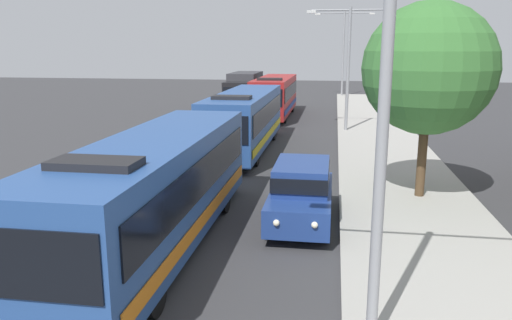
{
  "coord_description": "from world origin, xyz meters",
  "views": [
    {
      "loc": [
        3.3,
        -2.3,
        5.36
      ],
      "look_at": [
        0.76,
        13.78,
        1.63
      ],
      "focal_mm": 34.67,
      "sensor_mm": 36.0,
      "label": 1
    }
  ],
  "objects": [
    {
      "name": "bus_lead",
      "position": [
        -1.3,
        9.87,
        1.69
      ],
      "size": [
        2.58,
        11.26,
        3.21
      ],
      "color": "#284C8C",
      "rests_on": "ground_plane"
    },
    {
      "name": "bus_second_in_line",
      "position": [
        -1.3,
        23.09,
        1.69
      ],
      "size": [
        2.58,
        11.3,
        3.21
      ],
      "color": "#284C8C",
      "rests_on": "ground_plane"
    },
    {
      "name": "bus_middle",
      "position": [
        -1.3,
        36.22,
        1.69
      ],
      "size": [
        2.58,
        10.72,
        3.21
      ],
      "color": "maroon",
      "rests_on": "ground_plane"
    },
    {
      "name": "white_suv",
      "position": [
        2.4,
        12.38,
        1.03
      ],
      "size": [
        1.86,
        4.61,
        1.9
      ],
      "color": "navy",
      "rests_on": "ground_plane"
    },
    {
      "name": "box_truck_oncoming",
      "position": [
        -4.6,
        40.94,
        1.7
      ],
      "size": [
        2.35,
        7.44,
        3.15
      ],
      "color": "black",
      "rests_on": "ground_plane"
    },
    {
      "name": "streetlamp_near",
      "position": [
        4.1,
        5.87,
        4.96
      ],
      "size": [
        6.14,
        0.28,
        7.76
      ],
      "color": "gray",
      "rests_on": "sidewalk"
    },
    {
      "name": "streetlamp_mid",
      "position": [
        4.1,
        29.71,
        4.83
      ],
      "size": [
        5.31,
        0.28,
        7.63
      ],
      "color": "gray",
      "rests_on": "sidewalk"
    },
    {
      "name": "streetlamp_far",
      "position": [
        4.1,
        53.55,
        5.61
      ],
      "size": [
        6.3,
        0.28,
        8.96
      ],
      "color": "gray",
      "rests_on": "sidewalk"
    },
    {
      "name": "roadside_tree",
      "position": [
        6.44,
        15.45,
        4.64
      ],
      "size": [
        4.51,
        4.51,
        6.76
      ],
      "color": "#4C3823",
      "rests_on": "sidewalk"
    }
  ]
}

